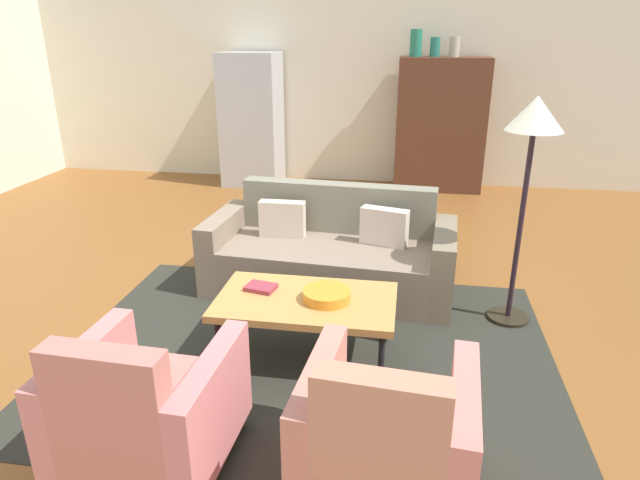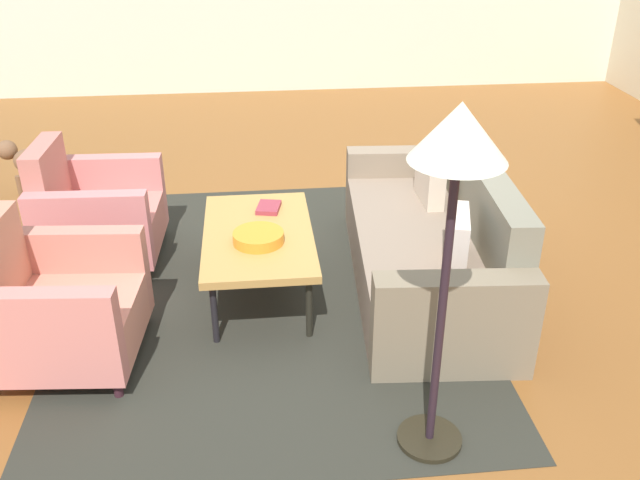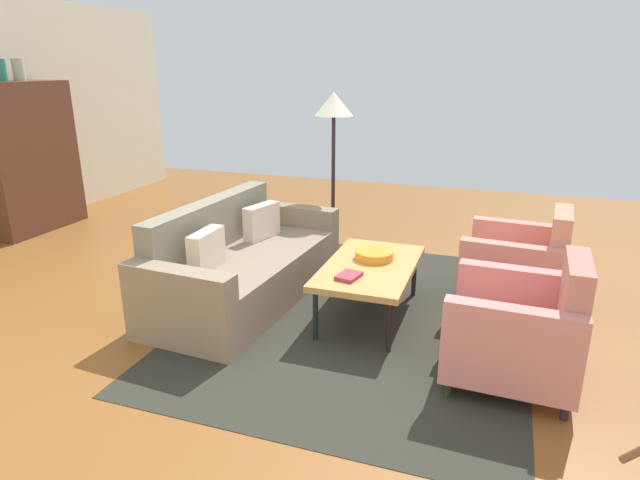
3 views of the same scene
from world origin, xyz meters
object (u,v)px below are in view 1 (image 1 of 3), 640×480
(couch, at_px, (332,255))
(refrigerator, at_px, (252,120))
(fruit_bowl, at_px, (327,295))
(cabinet, at_px, (440,125))
(floor_lamp, at_px, (533,136))
(vase_tall, at_px, (416,43))
(vase_small, at_px, (454,47))
(coffee_table, at_px, (306,303))
(armchair_right, at_px, (385,442))
(book_stack, at_px, (261,287))
(armchair_left, at_px, (144,415))
(vase_round, at_px, (435,47))

(couch, relative_size, refrigerator, 1.17)
(fruit_bowl, xyz_separation_m, cabinet, (0.90, 4.59, 0.41))
(cabinet, distance_m, floor_lamp, 3.86)
(vase_tall, distance_m, vase_small, 0.50)
(floor_lamp, bearing_deg, couch, 164.83)
(coffee_table, bearing_deg, armchair_right, -62.99)
(book_stack, distance_m, floor_lamp, 2.17)
(book_stack, xyz_separation_m, floor_lamp, (1.81, 0.71, 0.97))
(armchair_left, xyz_separation_m, vase_small, (1.74, 5.75, 1.58))
(floor_lamp, bearing_deg, fruit_bowl, -149.39)
(fruit_bowl, xyz_separation_m, book_stack, (-0.47, 0.08, -0.02))
(vase_round, bearing_deg, floor_lamp, -81.23)
(refrigerator, xyz_separation_m, floor_lamp, (3.10, -3.70, 0.52))
(coffee_table, distance_m, armchair_right, 1.31)
(vase_small, distance_m, refrigerator, 2.94)
(couch, height_order, vase_tall, vase_tall)
(armchair_left, xyz_separation_m, armchair_right, (1.20, 0.00, 0.00))
(refrigerator, bearing_deg, coffee_table, -70.07)
(floor_lamp, bearing_deg, vase_tall, 102.42)
(couch, xyz_separation_m, vase_tall, (0.63, 3.40, 1.68))
(armchair_right, height_order, cabinet, cabinet)
(armchair_right, relative_size, floor_lamp, 0.51)
(coffee_table, relative_size, floor_lamp, 0.70)
(fruit_bowl, bearing_deg, couch, 96.47)
(vase_round, height_order, vase_small, vase_small)
(couch, xyz_separation_m, cabinet, (1.03, 3.40, 0.61))
(fruit_bowl, relative_size, vase_round, 1.29)
(armchair_left, relative_size, vase_tall, 2.55)
(cabinet, bearing_deg, fruit_bowl, -101.06)
(book_stack, relative_size, cabinet, 0.13)
(vase_round, bearing_deg, vase_tall, 180.00)
(couch, xyz_separation_m, armchair_right, (0.59, -2.35, 0.06))
(fruit_bowl, relative_size, vase_small, 1.26)
(vase_round, height_order, floor_lamp, vase_round)
(vase_round, xyz_separation_m, refrigerator, (-2.51, -0.10, -1.00))
(vase_small, xyz_separation_m, refrigerator, (-2.76, -0.10, -1.00))
(vase_small, bearing_deg, book_stack, -108.09)
(armchair_right, xyz_separation_m, refrigerator, (-2.22, 5.65, 0.58))
(book_stack, bearing_deg, armchair_left, -102.18)
(cabinet, relative_size, refrigerator, 0.97)
(coffee_table, height_order, vase_round, vase_round)
(armchair_right, bearing_deg, couch, 108.85)
(fruit_bowl, height_order, cabinet, cabinet)
(armchair_left, height_order, floor_lamp, floor_lamp)
(book_stack, bearing_deg, vase_tall, 77.83)
(cabinet, relative_size, floor_lamp, 1.05)
(couch, distance_m, armchair_left, 2.43)
(armchair_right, xyz_separation_m, vase_round, (0.29, 5.75, 1.58))
(vase_tall, height_order, refrigerator, vase_tall)
(vase_tall, bearing_deg, floor_lamp, -77.58)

